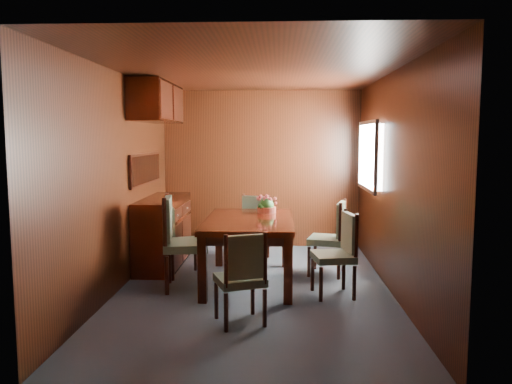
{
  "coord_description": "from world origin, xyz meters",
  "views": [
    {
      "loc": [
        0.27,
        -5.41,
        1.7
      ],
      "look_at": [
        0.0,
        0.4,
        1.05
      ],
      "focal_mm": 35.0,
      "sensor_mm": 36.0,
      "label": 1
    }
  ],
  "objects_px": {
    "chair_right_near": "(340,249)",
    "chair_head": "(242,273)",
    "sideboard": "(164,232)",
    "flower_centerpiece": "(267,203)",
    "dining_table": "(249,228)",
    "chair_left_near": "(179,237)"
  },
  "relations": [
    {
      "from": "chair_right_near",
      "to": "chair_head",
      "type": "distance_m",
      "value": 1.34
    },
    {
      "from": "sideboard",
      "to": "chair_right_near",
      "type": "xyz_separation_m",
      "value": [
        2.17,
        -1.16,
        0.05
      ]
    },
    {
      "from": "sideboard",
      "to": "chair_right_near",
      "type": "height_order",
      "value": "chair_right_near"
    },
    {
      "from": "sideboard",
      "to": "flower_centerpiece",
      "type": "bearing_deg",
      "value": -10.76
    },
    {
      "from": "dining_table",
      "to": "flower_centerpiece",
      "type": "relative_size",
      "value": 6.36
    },
    {
      "from": "sideboard",
      "to": "chair_left_near",
      "type": "distance_m",
      "value": 1.09
    },
    {
      "from": "flower_centerpiece",
      "to": "dining_table",
      "type": "bearing_deg",
      "value": -112.06
    },
    {
      "from": "chair_head",
      "to": "flower_centerpiece",
      "type": "bearing_deg",
      "value": 62.97
    },
    {
      "from": "dining_table",
      "to": "chair_head",
      "type": "bearing_deg",
      "value": -89.48
    },
    {
      "from": "dining_table",
      "to": "chair_left_near",
      "type": "xyz_separation_m",
      "value": [
        -0.77,
        -0.27,
        -0.06
      ]
    },
    {
      "from": "chair_head",
      "to": "dining_table",
      "type": "bearing_deg",
      "value": 69.17
    },
    {
      "from": "dining_table",
      "to": "chair_right_near",
      "type": "height_order",
      "value": "chair_right_near"
    },
    {
      "from": "sideboard",
      "to": "chair_head",
      "type": "height_order",
      "value": "sideboard"
    },
    {
      "from": "sideboard",
      "to": "chair_left_near",
      "type": "bearing_deg",
      "value": -67.78
    },
    {
      "from": "sideboard",
      "to": "dining_table",
      "type": "distance_m",
      "value": 1.4
    },
    {
      "from": "sideboard",
      "to": "dining_table",
      "type": "relative_size",
      "value": 0.87
    },
    {
      "from": "chair_left_near",
      "to": "chair_head",
      "type": "height_order",
      "value": "chair_left_near"
    },
    {
      "from": "dining_table",
      "to": "chair_head",
      "type": "height_order",
      "value": "chair_head"
    },
    {
      "from": "chair_left_near",
      "to": "flower_centerpiece",
      "type": "bearing_deg",
      "value": 118.8
    },
    {
      "from": "chair_head",
      "to": "sideboard",
      "type": "bearing_deg",
      "value": 98.38
    },
    {
      "from": "flower_centerpiece",
      "to": "chair_right_near",
      "type": "bearing_deg",
      "value": -48.23
    },
    {
      "from": "sideboard",
      "to": "chair_left_near",
      "type": "height_order",
      "value": "chair_left_near"
    }
  ]
}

